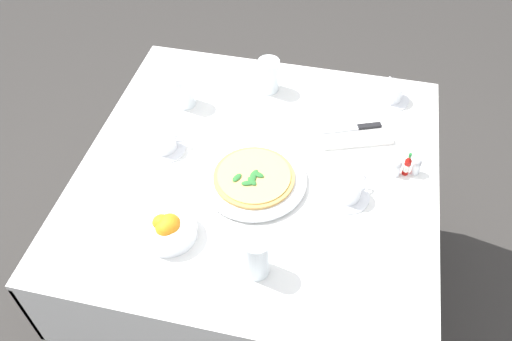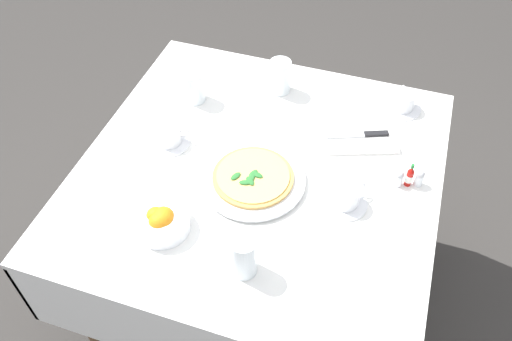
{
  "view_description": "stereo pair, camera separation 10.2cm",
  "coord_description": "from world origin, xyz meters",
  "views": [
    {
      "loc": [
        -0.23,
        1.05,
        1.89
      ],
      "look_at": [
        0.0,
        0.03,
        0.74
      ],
      "focal_mm": 37.17,
      "sensor_mm": 36.0,
      "label": 1
    },
    {
      "loc": [
        -0.33,
        1.02,
        1.89
      ],
      "look_at": [
        0.0,
        0.03,
        0.74
      ],
      "focal_mm": 37.17,
      "sensor_mm": 36.0,
      "label": 2
    }
  ],
  "objects": [
    {
      "name": "coffee_cup_near_right",
      "position": [
        0.3,
        -0.01,
        0.75
      ],
      "size": [
        0.13,
        0.13,
        0.06
      ],
      "color": "white",
      "rests_on": "dining_table"
    },
    {
      "name": "dinner_knife",
      "position": [
        -0.26,
        -0.21,
        0.75
      ],
      "size": [
        0.19,
        0.09,
        0.01
      ],
      "rotation": [
        0.0,
        0.0,
        0.38
      ],
      "color": "silver",
      "rests_on": "napkin_folded"
    },
    {
      "name": "napkin_folded",
      "position": [
        -0.26,
        -0.21,
        0.73
      ],
      "size": [
        0.25,
        0.2,
        0.02
      ],
      "rotation": [
        0.0,
        0.0,
        0.35
      ],
      "color": "white",
      "rests_on": "dining_table"
    },
    {
      "name": "dining_table",
      "position": [
        0.0,
        0.0,
        0.59
      ],
      "size": [
        1.06,
        1.06,
        0.72
      ],
      "color": "white",
      "rests_on": "ground_plane"
    },
    {
      "name": "pizza_plate",
      "position": [
        0.0,
        0.06,
        0.74
      ],
      "size": [
        0.31,
        0.31,
        0.02
      ],
      "color": "white",
      "rests_on": "dining_table"
    },
    {
      "name": "ground_plane",
      "position": [
        0.0,
        0.0,
        0.0
      ],
      "size": [
        8.0,
        8.0,
        0.0
      ],
      "primitive_type": "plane",
      "color": "#33302D"
    },
    {
      "name": "water_glass_left_edge",
      "position": [
        0.05,
        -0.37,
        0.78
      ],
      "size": [
        0.07,
        0.07,
        0.12
      ],
      "color": "white",
      "rests_on": "dining_table"
    },
    {
      "name": "water_glass_far_right",
      "position": [
        0.3,
        -0.23,
        0.77
      ],
      "size": [
        0.07,
        0.07,
        0.11
      ],
      "color": "white",
      "rests_on": "dining_table"
    },
    {
      "name": "pizza",
      "position": [
        0.0,
        0.06,
        0.75
      ],
      "size": [
        0.24,
        0.24,
        0.02
      ],
      "color": "tan",
      "rests_on": "pizza_plate"
    },
    {
      "name": "coffee_cup_back_corner",
      "position": [
        -0.27,
        0.05,
        0.75
      ],
      "size": [
        0.13,
        0.13,
        0.07
      ],
      "color": "white",
      "rests_on": "dining_table"
    },
    {
      "name": "pepper_shaker",
      "position": [
        -0.46,
        -0.08,
        0.75
      ],
      "size": [
        0.03,
        0.03,
        0.06
      ],
      "color": "white",
      "rests_on": "dining_table"
    },
    {
      "name": "salt_shaker",
      "position": [
        -0.4,
        -0.06,
        0.75
      ],
      "size": [
        0.03,
        0.03,
        0.06
      ],
      "color": "white",
      "rests_on": "dining_table"
    },
    {
      "name": "water_glass_right_edge",
      "position": [
        -0.07,
        0.34,
        0.78
      ],
      "size": [
        0.07,
        0.07,
        0.12
      ],
      "color": "white",
      "rests_on": "dining_table"
    },
    {
      "name": "hot_sauce_bottle",
      "position": [
        -0.43,
        -0.07,
        0.76
      ],
      "size": [
        0.02,
        0.02,
        0.08
      ],
      "color": "#B7140F",
      "rests_on": "dining_table"
    },
    {
      "name": "coffee_cup_near_left",
      "position": [
        -0.37,
        -0.41,
        0.75
      ],
      "size": [
        0.13,
        0.13,
        0.06
      ],
      "color": "white",
      "rests_on": "dining_table"
    },
    {
      "name": "citrus_bowl",
      "position": [
        0.18,
        0.29,
        0.75
      ],
      "size": [
        0.15,
        0.15,
        0.07
      ],
      "color": "white",
      "rests_on": "dining_table"
    }
  ]
}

